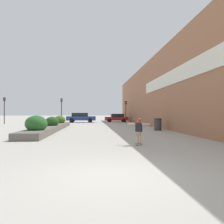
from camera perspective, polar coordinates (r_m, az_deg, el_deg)
ground_plane at (r=5.50m, az=0.25°, el=-16.23°), size 300.00×300.00×0.00m
building_wall_right at (r=25.12m, az=11.09°, el=5.17°), size 0.67×48.62×7.83m
planter_box at (r=20.16m, az=-15.55°, el=-3.53°), size 1.58×15.98×1.37m
skateboard at (r=10.57m, az=7.01°, el=-8.17°), size 0.43×0.58×0.09m
skateboarder at (r=10.50m, az=7.01°, el=-4.18°), size 0.99×0.61×1.18m
trash_bin at (r=19.60m, az=11.88°, el=-3.20°), size 0.67×0.67×1.05m
car_leftmost at (r=36.36m, az=-8.13°, el=-1.40°), size 4.75×1.92×1.59m
car_center_left at (r=38.19m, az=1.22°, el=-1.49°), size 4.03×2.04×1.43m
traffic_light_left at (r=32.34m, az=-13.06°, el=1.39°), size 0.28×0.30×3.67m
traffic_light_right at (r=32.85m, az=3.63°, el=1.02°), size 0.28×0.30×3.36m
traffic_light_far_left at (r=34.71m, az=-26.32°, el=1.40°), size 0.28×0.30×3.78m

